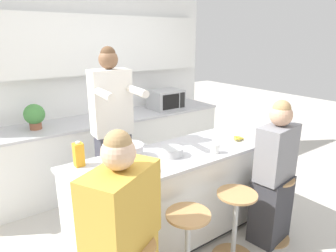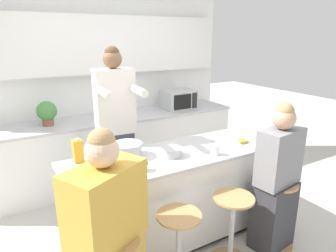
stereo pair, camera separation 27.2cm
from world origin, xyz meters
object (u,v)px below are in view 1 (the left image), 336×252
juice_carton (79,155)px  bar_stool_rightmost (273,207)px  bar_stool_center_right (235,226)px  potted_plant (34,115)px  kitchen_island (172,197)px  fruit_bowl (172,152)px  person_wrapped_blanket (123,243)px  person_seated_near (274,180)px  banana_bunch (238,138)px  cooking_pot (129,151)px  coffee_cup_near (215,148)px  coffee_cup_far (146,167)px  bar_stool_center_left (187,250)px  person_cooking (113,141)px  microwave (166,99)px

juice_carton → bar_stool_rightmost: bearing=-27.3°
bar_stool_center_right → potted_plant: 2.48m
kitchen_island → fruit_bowl: (-0.03, -0.04, 0.48)m
bar_stool_rightmost → fruit_bowl: (-0.82, 0.54, 0.60)m
bar_stool_center_right → fruit_bowl: 0.85m
bar_stool_center_right → juice_carton: size_ratio=3.09×
kitchen_island → person_wrapped_blanket: size_ratio=1.39×
bar_stool_center_right → person_seated_near: (0.50, -0.01, 0.30)m
fruit_bowl → potted_plant: bearing=116.7°
bar_stool_center_right → banana_bunch: bearing=42.4°
cooking_pot → coffee_cup_near: (0.70, -0.36, -0.02)m
juice_carton → potted_plant: size_ratio=0.72×
fruit_bowl → coffee_cup_far: (-0.37, -0.14, 0.01)m
bar_stool_center_left → banana_bunch: 1.27m
bar_stool_rightmost → person_wrapped_blanket: size_ratio=0.46×
person_wrapped_blanket → bar_stool_center_right: bearing=-27.3°
bar_stool_center_left → cooking_pot: (-0.11, 0.70, 0.62)m
fruit_bowl → bar_stool_center_left: bearing=-114.5°
person_seated_near → bar_stool_center_right: bearing=171.3°
person_cooking → banana_bunch: size_ratio=12.04×
banana_bunch → person_seated_near: bearing=-90.8°
bar_stool_rightmost → coffee_cup_near: (-0.46, 0.36, 0.60)m
person_seated_near → coffee_cup_near: person_seated_near is taller
kitchen_island → cooking_pot: size_ratio=5.62×
juice_carton → person_wrapped_blanket: bearing=-92.5°
bar_stool_rightmost → person_seated_near: bearing=177.6°
person_wrapped_blanket → juice_carton: 0.88m
kitchen_island → juice_carton: juice_carton is taller
bar_stool_center_left → juice_carton: bearing=123.2°
bar_stool_center_right → bar_stool_rightmost: bearing=-1.0°
kitchen_island → bar_stool_center_left: 0.62m
bar_stool_center_right → potted_plant: potted_plant is taller
juice_carton → coffee_cup_near: bearing=-22.3°
fruit_bowl → juice_carton: bearing=159.8°
bar_stool_center_left → person_cooking: size_ratio=0.36×
bar_stool_rightmost → person_seated_near: (-0.03, 0.00, 0.30)m
bar_stool_center_right → person_wrapped_blanket: size_ratio=0.46×
fruit_bowl → cooking_pot: bearing=151.6°
bar_stool_center_left → fruit_bowl: (0.24, 0.52, 0.60)m
fruit_bowl → coffee_cup_near: bearing=-26.6°
person_wrapped_blanket → juice_carton: person_wrapped_blanket is taller
bar_stool_center_right → person_cooking: (-0.58, 1.14, 0.59)m
coffee_cup_near → potted_plant: (-1.15, 1.76, 0.12)m
bar_stool_center_right → coffee_cup_near: bearing=79.5°
fruit_bowl → coffee_cup_near: coffee_cup_near is taller
bar_stool_center_left → person_wrapped_blanket: (-0.56, -0.02, 0.33)m
bar_stool_center_left → coffee_cup_far: (-0.14, 0.37, 0.60)m
coffee_cup_far → juice_carton: bearing=132.3°
potted_plant → person_seated_near: bearing=-53.1°
coffee_cup_near → microwave: (0.68, 1.71, 0.09)m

